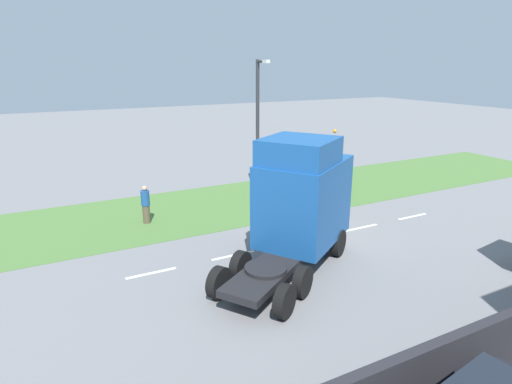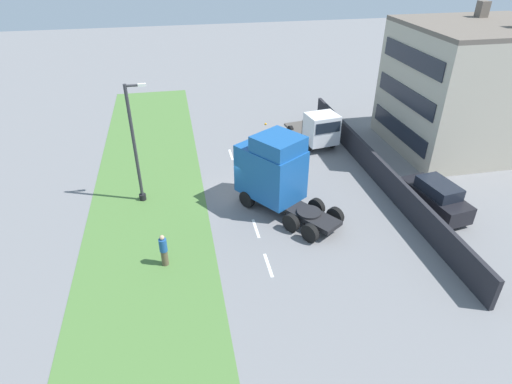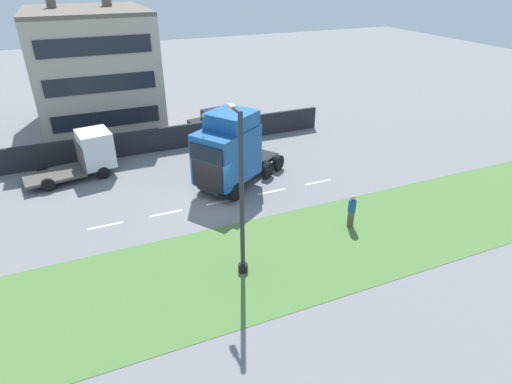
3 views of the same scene
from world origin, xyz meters
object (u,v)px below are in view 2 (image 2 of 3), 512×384
lorry_cab (274,172)px  pedestrian (164,250)px  parked_car (435,197)px  flatbed_truck (319,129)px  lamp_post (136,152)px

lorry_cab → pedestrian: (-6.56, -4.19, -1.46)m
pedestrian → parked_car: bearing=6.5°
lorry_cab → pedestrian: 7.92m
parked_car → flatbed_truck: bearing=102.7°
flatbed_truck → lamp_post: (-13.11, -5.26, 1.83)m
flatbed_truck → parked_car: flatbed_truck is taller
parked_car → lamp_post: (-17.05, 4.69, 2.34)m
lamp_post → pedestrian: (1.22, -6.50, -2.41)m
lorry_cab → flatbed_truck: lorry_cab is taller
parked_car → pedestrian: (-15.83, -1.81, -0.07)m
lamp_post → flatbed_truck: bearing=21.8°
lorry_cab → lamp_post: size_ratio=0.91×
lamp_post → pedestrian: 7.03m
flatbed_truck → lamp_post: lamp_post is taller
parked_car → lorry_cab: bearing=156.7°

